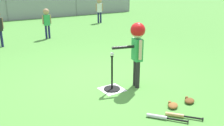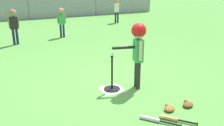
% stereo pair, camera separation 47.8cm
% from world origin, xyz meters
% --- Properties ---
extents(ground_plane, '(60.00, 60.00, 0.00)m').
position_xyz_m(ground_plane, '(0.00, 0.00, 0.00)').
color(ground_plane, '#51933D').
extents(home_plate, '(0.44, 0.44, 0.01)m').
position_xyz_m(home_plate, '(-0.15, -0.51, 0.00)').
color(home_plate, white).
rests_on(home_plate, ground_plane).
extents(batting_tee, '(0.32, 0.32, 0.69)m').
position_xyz_m(batting_tee, '(-0.15, -0.51, 0.11)').
color(batting_tee, black).
rests_on(batting_tee, ground_plane).
extents(baseball_on_tee, '(0.07, 0.07, 0.07)m').
position_xyz_m(baseball_on_tee, '(-0.15, -0.51, 0.73)').
color(baseball_on_tee, white).
rests_on(baseball_on_tee, batting_tee).
extents(batter_child, '(0.64, 0.36, 1.30)m').
position_xyz_m(batter_child, '(0.33, -0.64, 0.93)').
color(batter_child, '#262626').
rests_on(batter_child, ground_plane).
extents(fielder_near_left, '(0.34, 0.23, 1.17)m').
position_xyz_m(fielder_near_left, '(-1.37, 4.22, 0.75)').
color(fielder_near_left, '#191E4C').
rests_on(fielder_near_left, ground_plane).
extents(fielder_near_right, '(0.32, 0.22, 1.10)m').
position_xyz_m(fielder_near_right, '(0.34, 4.63, 0.71)').
color(fielder_near_right, '#191E4C').
rests_on(fielder_near_right, ground_plane).
extents(fielder_deep_left, '(0.32, 0.24, 1.21)m').
position_xyz_m(fielder_deep_left, '(3.76, 6.73, 0.78)').
color(fielder_deep_left, '#191E4C').
rests_on(fielder_deep_left, ground_plane).
extents(spare_bat_silver, '(0.44, 0.53, 0.06)m').
position_xyz_m(spare_bat_silver, '(-0.11, -1.85, 0.03)').
color(spare_bat_silver, silver).
rests_on(spare_bat_silver, ground_plane).
extents(spare_bat_wood, '(0.41, 0.48, 0.06)m').
position_xyz_m(spare_bat_wood, '(0.15, -1.96, 0.03)').
color(spare_bat_wood, '#DBB266').
rests_on(spare_bat_wood, ground_plane).
extents(glove_by_plate, '(0.27, 0.24, 0.07)m').
position_xyz_m(glove_by_plate, '(0.69, -1.71, 0.04)').
color(glove_by_plate, brown).
rests_on(glove_by_plate, ground_plane).
extents(glove_outfield_drop, '(0.27, 0.25, 0.07)m').
position_xyz_m(glove_outfield_drop, '(0.32, -1.68, 0.04)').
color(glove_outfield_drop, brown).
rests_on(glove_outfield_drop, ground_plane).
extents(outfield_fence, '(16.06, 0.06, 1.15)m').
position_xyz_m(outfield_fence, '(0.00, 9.95, 0.62)').
color(outfield_fence, slate).
rests_on(outfield_fence, ground_plane).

